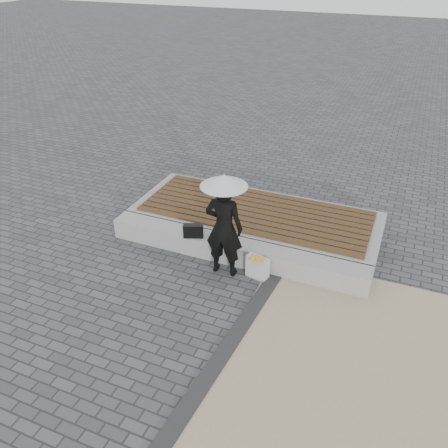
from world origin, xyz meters
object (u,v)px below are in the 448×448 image
at_px(seating_ledge, 234,250).
at_px(handbag, 193,231).
at_px(parasol, 224,181).
at_px(canvas_tote, 258,267).
at_px(woman, 224,228).

height_order(seating_ledge, handbag, handbag).
height_order(seating_ledge, parasol, parasol).
xyz_separation_m(parasol, canvas_tote, (0.61, 0.07, -1.61)).
height_order(seating_ledge, canvas_tote, canvas_tote).
bearing_deg(handbag, woman, -42.12).
distance_m(seating_ledge, woman, 0.83).
height_order(woman, handbag, woman).
bearing_deg(woman, canvas_tote, -177.07).
xyz_separation_m(woman, canvas_tote, (0.61, 0.07, -0.71)).
relative_size(handbag, canvas_tote, 0.88).
relative_size(seating_ledge, parasol, 4.93).
height_order(parasol, handbag, parasol).
bearing_deg(canvas_tote, parasol, -159.74).
bearing_deg(seating_ledge, canvas_tote, -30.47).
distance_m(parasol, canvas_tote, 1.72).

